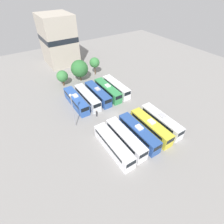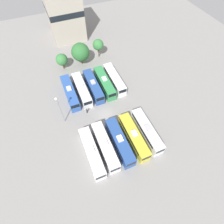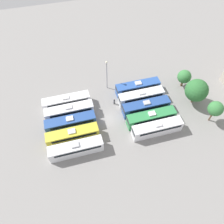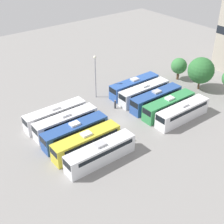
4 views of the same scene
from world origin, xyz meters
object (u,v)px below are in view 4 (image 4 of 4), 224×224
Objects in this scene: bus_9 at (183,112)px; light_pole at (95,70)px; bus_4 at (101,153)px; worker_person at (115,104)px; bus_8 at (169,105)px; bus_6 at (144,92)px; bus_7 at (156,99)px; bus_3 at (87,142)px; tree_0 at (179,66)px; bus_2 at (75,132)px; bus_5 at (134,86)px; tree_1 at (201,70)px; bus_0 at (56,115)px; bus_1 at (66,122)px.

light_pole reaches higher than bus_9.
worker_person is at bearing 133.98° from bus_4.
bus_8 is 3.16m from bus_9.
bus_6 is (-10.19, 18.28, 0.00)m from bus_4.
light_pole reaches higher than bus_7.
bus_7 is (-3.33, 18.51, 0.00)m from bus_3.
tree_0 is (-12.48, 30.89, 1.60)m from bus_4.
bus_5 is (-6.52, 18.63, 0.00)m from bus_2.
bus_2 is 19.85m from bus_9.
bus_2 is 1.00× the size of bus_7.
bus_8 is 13.12m from tree_1.
tree_0 is at bearing 106.15° from bus_3.
tree_1 is (7.08, 31.00, 2.66)m from bus_0.
bus_4 is at bearing -46.02° from worker_person.
light_pole reaches higher than bus_6.
bus_7 and bus_9 have the same top height.
bus_9 is at bearing -63.35° from tree_1.
worker_person is 0.36× the size of tree_0.
bus_3 is 32.40m from tree_0.
bus_8 is 10.30m from worker_person.
bus_2 is at bearing -100.78° from bus_8.
bus_7 is 6.53m from bus_9.
bus_4 is at bearing -89.12° from bus_9.
bus_3 is 1.62× the size of tree_1.
bus_1 is 18.18m from bus_6.
light_pole is (-5.99, -0.32, 5.17)m from worker_person.
bus_4 is 1.62× the size of tree_1.
bus_8 is at bearing -175.62° from bus_9.
bus_0 and bus_5 have the same top height.
tree_0 is 0.72× the size of tree_1.
bus_1 is 1.00× the size of bus_3.
bus_2 is 19.73m from bus_5.
bus_8 is 6.28× the size of worker_person.
bus_1 is at bearing -118.54° from bus_9.
bus_4 is (3.48, 0.19, 0.00)m from bus_3.
bus_2 is at bearing -70.50° from worker_person.
bus_6 is 1.28× the size of light_pole.
bus_0 is 1.00× the size of bus_1.
bus_3 is at bearing -73.85° from tree_0.
bus_7 is 1.28× the size of light_pole.
bus_6 and bus_7 have the same top height.
bus_0 is 2.27× the size of tree_0.
bus_9 is at bearing 80.35° from bus_3.
bus_3 reaches higher than worker_person.
bus_0 is 1.28× the size of light_pole.
bus_3 is 18.81m from bus_7.
tree_0 reaches higher than bus_4.
tree_1 reaches higher than bus_8.
bus_4 is 1.00× the size of bus_8.
bus_7 is 12.80m from tree_1.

